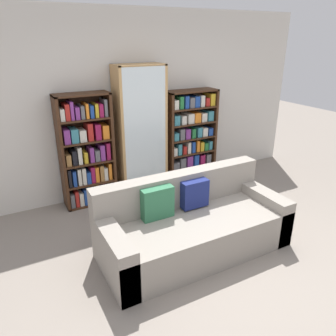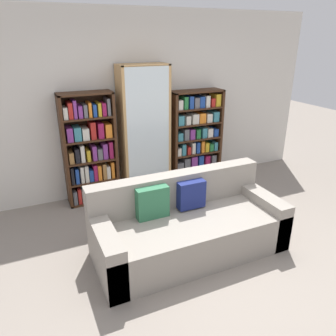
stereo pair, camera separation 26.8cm
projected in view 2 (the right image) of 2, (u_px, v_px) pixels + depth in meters
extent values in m
plane|color=gray|center=(221.00, 272.00, 3.45)|extent=(16.00, 16.00, 0.00)
cube|color=beige|center=(139.00, 104.00, 4.98)|extent=(6.02, 0.06, 2.70)
cube|color=gray|center=(190.00, 235.00, 3.70)|extent=(2.13, 0.90, 0.44)
cube|color=gray|center=(177.00, 189.00, 3.84)|extent=(2.13, 0.20, 0.40)
cube|color=gray|center=(106.00, 252.00, 3.31)|extent=(0.20, 0.90, 0.56)
cube|color=gray|center=(259.00, 213.00, 4.05)|extent=(0.20, 0.90, 0.56)
cube|color=#2D6B47|center=(152.00, 203.00, 3.57)|extent=(0.36, 0.12, 0.36)
cube|color=navy|center=(191.00, 195.00, 3.75)|extent=(0.32, 0.12, 0.32)
cube|color=#3D2314|center=(65.00, 153.00, 4.55)|extent=(0.04, 0.32, 1.61)
cube|color=#3D2314|center=(114.00, 146.00, 4.82)|extent=(0.04, 0.32, 1.61)
cube|color=#3D2314|center=(85.00, 93.00, 4.39)|extent=(0.74, 0.32, 0.02)
cube|color=#3D2314|center=(94.00, 199.00, 4.98)|extent=(0.74, 0.32, 0.02)
cube|color=#3D2314|center=(88.00, 146.00, 4.81)|extent=(0.74, 0.01, 1.61)
cube|color=#3D2314|center=(93.00, 179.00, 4.86)|extent=(0.66, 0.32, 0.02)
cube|color=#3D2314|center=(91.00, 159.00, 4.74)|extent=(0.66, 0.32, 0.02)
cube|color=#3D2314|center=(89.00, 139.00, 4.63)|extent=(0.66, 0.32, 0.02)
cube|color=#3D2314|center=(87.00, 117.00, 4.51)|extent=(0.66, 0.32, 0.02)
cube|color=#5B5B60|center=(74.00, 196.00, 4.82)|extent=(0.06, 0.24, 0.20)
cube|color=#AD231E|center=(79.00, 194.00, 4.84)|extent=(0.05, 0.24, 0.23)
cube|color=beige|center=(83.00, 194.00, 4.87)|extent=(0.06, 0.24, 0.19)
cube|color=#1E4293|center=(87.00, 192.00, 4.89)|extent=(0.05, 0.24, 0.24)
cube|color=teal|center=(92.00, 192.00, 4.91)|extent=(0.05, 0.24, 0.23)
cube|color=#AD231E|center=(96.00, 192.00, 4.94)|extent=(0.05, 0.24, 0.19)
cube|color=orange|center=(100.00, 190.00, 4.96)|extent=(0.04, 0.24, 0.25)
cube|color=#7A3384|center=(104.00, 190.00, 4.99)|extent=(0.04, 0.24, 0.21)
cube|color=#8E1947|center=(108.00, 189.00, 5.01)|extent=(0.05, 0.24, 0.21)
cube|color=#237038|center=(113.00, 190.00, 5.05)|extent=(0.06, 0.24, 0.16)
cube|color=black|center=(72.00, 174.00, 4.69)|extent=(0.04, 0.24, 0.25)
cube|color=#1E4293|center=(76.00, 174.00, 4.72)|extent=(0.05, 0.24, 0.22)
cube|color=beige|center=(81.00, 173.00, 4.74)|extent=(0.05, 0.24, 0.24)
cube|color=beige|center=(86.00, 172.00, 4.77)|extent=(0.05, 0.24, 0.25)
cube|color=#1E4293|center=(90.00, 174.00, 4.80)|extent=(0.06, 0.24, 0.17)
cube|color=#8E1947|center=(94.00, 171.00, 4.82)|extent=(0.05, 0.24, 0.24)
cube|color=orange|center=(98.00, 171.00, 4.84)|extent=(0.05, 0.24, 0.22)
cube|color=olive|center=(103.00, 170.00, 4.87)|extent=(0.05, 0.24, 0.24)
cube|color=beige|center=(107.00, 170.00, 4.90)|extent=(0.05, 0.24, 0.19)
cube|color=orange|center=(111.00, 168.00, 4.91)|extent=(0.04, 0.24, 0.25)
cube|color=olive|center=(70.00, 156.00, 4.59)|extent=(0.06, 0.24, 0.16)
cube|color=black|center=(76.00, 154.00, 4.62)|extent=(0.06, 0.24, 0.20)
cube|color=beige|center=(81.00, 152.00, 4.64)|extent=(0.05, 0.24, 0.24)
cube|color=gold|center=(87.00, 154.00, 4.68)|extent=(0.05, 0.24, 0.16)
cube|color=#7A3384|center=(93.00, 152.00, 4.71)|extent=(0.06, 0.24, 0.21)
cube|color=#5B5B60|center=(99.00, 153.00, 4.75)|extent=(0.07, 0.24, 0.16)
cube|color=#7A3384|center=(104.00, 150.00, 4.76)|extent=(0.07, 0.24, 0.22)
cube|color=#8E1947|center=(109.00, 148.00, 4.79)|extent=(0.05, 0.24, 0.24)
cube|color=#7A3384|center=(69.00, 134.00, 4.48)|extent=(0.08, 0.24, 0.19)
cube|color=teal|center=(77.00, 133.00, 4.52)|extent=(0.10, 0.24, 0.19)
cube|color=beige|center=(85.00, 133.00, 4.56)|extent=(0.09, 0.24, 0.16)
cube|color=#AD231E|center=(92.00, 130.00, 4.59)|extent=(0.07, 0.24, 0.24)
cube|color=#8E1947|center=(99.00, 130.00, 4.63)|extent=(0.08, 0.24, 0.22)
cube|color=orange|center=(107.00, 130.00, 4.68)|extent=(0.09, 0.24, 0.19)
cube|color=beige|center=(64.00, 112.00, 4.36)|extent=(0.06, 0.24, 0.16)
cube|color=#AD231E|center=(69.00, 110.00, 4.37)|extent=(0.06, 0.24, 0.21)
cube|color=#7A3384|center=(74.00, 109.00, 4.39)|extent=(0.04, 0.24, 0.24)
cube|color=#7A3384|center=(79.00, 111.00, 4.43)|extent=(0.05, 0.24, 0.16)
cube|color=#5B5B60|center=(84.00, 110.00, 4.45)|extent=(0.05, 0.24, 0.17)
cube|color=orange|center=(89.00, 109.00, 4.47)|extent=(0.04, 0.24, 0.20)
cube|color=#1E4293|center=(93.00, 110.00, 4.50)|extent=(0.05, 0.24, 0.17)
cube|color=gold|center=(98.00, 109.00, 4.52)|extent=(0.04, 0.24, 0.18)
cube|color=#8E1947|center=(102.00, 108.00, 4.55)|extent=(0.05, 0.24, 0.18)
cube|color=#5B5B60|center=(107.00, 106.00, 4.56)|extent=(0.04, 0.24, 0.23)
cube|color=tan|center=(122.00, 134.00, 4.79)|extent=(0.04, 0.36, 1.95)
cube|color=tan|center=(165.00, 129.00, 5.05)|extent=(0.04, 0.36, 1.95)
cube|color=tan|center=(142.00, 65.00, 4.56)|extent=(0.73, 0.36, 0.02)
cube|color=tan|center=(146.00, 189.00, 5.28)|extent=(0.73, 0.36, 0.02)
cube|color=tan|center=(140.00, 129.00, 5.07)|extent=(0.73, 0.01, 1.95)
cube|color=silver|center=(149.00, 135.00, 4.77)|extent=(0.65, 0.01, 1.93)
cube|color=tan|center=(145.00, 167.00, 5.14)|extent=(0.65, 0.32, 0.02)
cube|color=tan|center=(145.00, 144.00, 4.99)|extent=(0.65, 0.32, 0.02)
cube|color=tan|center=(144.00, 119.00, 4.85)|extent=(0.65, 0.32, 0.02)
cube|color=tan|center=(143.00, 93.00, 4.71)|extent=(0.65, 0.32, 0.02)
cylinder|color=silver|center=(131.00, 190.00, 5.16)|extent=(0.01, 0.01, 0.08)
cone|color=silver|center=(131.00, 185.00, 5.12)|extent=(0.07, 0.07, 0.10)
cylinder|color=silver|center=(137.00, 188.00, 5.21)|extent=(0.01, 0.01, 0.08)
cone|color=silver|center=(137.00, 183.00, 5.18)|extent=(0.07, 0.07, 0.10)
cylinder|color=silver|center=(143.00, 187.00, 5.24)|extent=(0.01, 0.01, 0.08)
cone|color=silver|center=(143.00, 182.00, 5.20)|extent=(0.07, 0.07, 0.10)
cylinder|color=silver|center=(149.00, 186.00, 5.28)|extent=(0.01, 0.01, 0.08)
cone|color=silver|center=(149.00, 181.00, 5.24)|extent=(0.07, 0.07, 0.10)
cylinder|color=silver|center=(154.00, 185.00, 5.33)|extent=(0.01, 0.01, 0.08)
cone|color=silver|center=(154.00, 180.00, 5.30)|extent=(0.07, 0.07, 0.10)
cylinder|color=silver|center=(160.00, 184.00, 5.36)|extent=(0.01, 0.01, 0.08)
cone|color=silver|center=(160.00, 179.00, 5.33)|extent=(0.07, 0.07, 0.10)
cylinder|color=silver|center=(130.00, 166.00, 5.03)|extent=(0.01, 0.01, 0.09)
cone|color=silver|center=(130.00, 160.00, 4.99)|extent=(0.08, 0.08, 0.11)
cylinder|color=silver|center=(138.00, 164.00, 5.08)|extent=(0.01, 0.01, 0.09)
cone|color=silver|center=(137.00, 159.00, 5.04)|extent=(0.08, 0.08, 0.11)
cylinder|color=silver|center=(145.00, 164.00, 5.12)|extent=(0.01, 0.01, 0.09)
cone|color=silver|center=(145.00, 158.00, 5.08)|extent=(0.08, 0.08, 0.11)
cylinder|color=silver|center=(153.00, 163.00, 5.15)|extent=(0.01, 0.01, 0.09)
cone|color=silver|center=(153.00, 157.00, 5.11)|extent=(0.08, 0.08, 0.11)
cylinder|color=silver|center=(159.00, 161.00, 5.22)|extent=(0.01, 0.01, 0.09)
cone|color=silver|center=(159.00, 155.00, 5.18)|extent=(0.08, 0.08, 0.11)
cylinder|color=silver|center=(131.00, 143.00, 4.87)|extent=(0.01, 0.01, 0.08)
cone|color=silver|center=(130.00, 137.00, 4.84)|extent=(0.09, 0.09, 0.09)
cylinder|color=silver|center=(140.00, 141.00, 4.93)|extent=(0.01, 0.01, 0.08)
cone|color=silver|center=(140.00, 136.00, 4.90)|extent=(0.09, 0.09, 0.09)
cylinder|color=silver|center=(149.00, 140.00, 5.01)|extent=(0.01, 0.01, 0.08)
cone|color=silver|center=(149.00, 135.00, 4.98)|extent=(0.09, 0.09, 0.09)
cylinder|color=silver|center=(158.00, 139.00, 5.06)|extent=(0.01, 0.01, 0.08)
cone|color=silver|center=(158.00, 134.00, 5.03)|extent=(0.09, 0.09, 0.09)
cylinder|color=silver|center=(129.00, 117.00, 4.74)|extent=(0.01, 0.01, 0.09)
cone|color=silver|center=(129.00, 110.00, 4.70)|extent=(0.09, 0.09, 0.11)
cylinder|color=silver|center=(139.00, 116.00, 4.81)|extent=(0.01, 0.01, 0.09)
cone|color=silver|center=(139.00, 109.00, 4.77)|extent=(0.09, 0.09, 0.11)
cylinder|color=silver|center=(149.00, 115.00, 4.85)|extent=(0.01, 0.01, 0.09)
cone|color=silver|center=(149.00, 108.00, 4.82)|extent=(0.09, 0.09, 0.11)
cylinder|color=silver|center=(158.00, 114.00, 4.93)|extent=(0.01, 0.01, 0.09)
cone|color=silver|center=(158.00, 107.00, 4.89)|extent=(0.09, 0.09, 0.11)
cylinder|color=silver|center=(126.00, 90.00, 4.60)|extent=(0.01, 0.01, 0.09)
cone|color=silver|center=(126.00, 83.00, 4.56)|extent=(0.07, 0.07, 0.11)
cylinder|color=silver|center=(133.00, 90.00, 4.64)|extent=(0.01, 0.01, 0.09)
cone|color=silver|center=(133.00, 82.00, 4.60)|extent=(0.07, 0.07, 0.11)
cylinder|color=silver|center=(140.00, 89.00, 4.67)|extent=(0.01, 0.01, 0.09)
cone|color=silver|center=(140.00, 82.00, 4.63)|extent=(0.07, 0.07, 0.11)
cylinder|color=silver|center=(147.00, 89.00, 4.69)|extent=(0.01, 0.01, 0.09)
cone|color=silver|center=(147.00, 82.00, 4.66)|extent=(0.07, 0.07, 0.11)
cylinder|color=silver|center=(153.00, 89.00, 4.73)|extent=(0.01, 0.01, 0.09)
cone|color=silver|center=(153.00, 81.00, 4.69)|extent=(0.07, 0.07, 0.11)
cylinder|color=silver|center=(159.00, 88.00, 4.78)|extent=(0.01, 0.01, 0.09)
cone|color=silver|center=(159.00, 81.00, 4.75)|extent=(0.07, 0.07, 0.11)
cube|color=#3D2314|center=(172.00, 141.00, 5.20)|extent=(0.04, 0.32, 1.53)
cube|color=#3D2314|center=(216.00, 135.00, 5.52)|extent=(0.04, 0.32, 1.53)
cube|color=#3D2314|center=(197.00, 91.00, 5.08)|extent=(0.86, 0.32, 0.02)
cube|color=#3D2314|center=(194.00, 180.00, 5.64)|extent=(0.86, 0.32, 0.02)
cube|color=#3D2314|center=(191.00, 135.00, 5.49)|extent=(0.86, 0.01, 1.53)
cube|color=#3D2314|center=(194.00, 166.00, 5.54)|extent=(0.78, 0.32, 0.02)
cube|color=#3D2314|center=(195.00, 152.00, 5.45)|extent=(0.78, 0.32, 0.02)
cube|color=#3D2314|center=(195.00, 138.00, 5.36)|extent=(0.78, 0.32, 0.02)
cube|color=#3D2314|center=(196.00, 123.00, 5.27)|extent=(0.78, 0.32, 0.02)
cube|color=#3D2314|center=(196.00, 108.00, 5.17)|extent=(0.78, 0.32, 0.02)
cube|color=teal|center=(177.00, 179.00, 5.48)|extent=(0.07, 0.24, 0.14)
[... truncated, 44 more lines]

